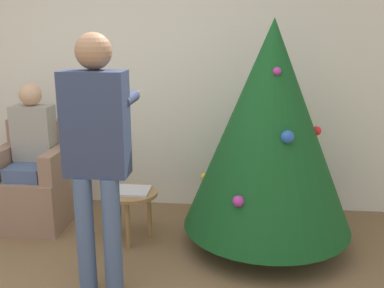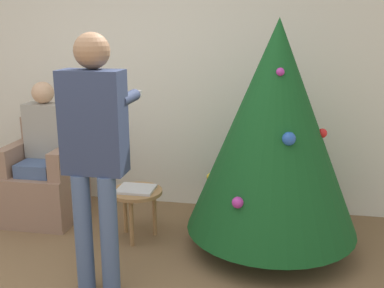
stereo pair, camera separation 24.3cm
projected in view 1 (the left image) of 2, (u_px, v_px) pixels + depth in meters
wall_back at (133, 71)px, 4.36m from camera, size 8.00×0.06×2.70m
christmas_tree at (270, 127)px, 3.52m from camera, size 1.36×1.36×1.84m
armchair at (36, 185)px, 4.13m from camera, size 0.62×0.65×0.93m
person_seated at (31, 148)px, 4.02m from camera, size 0.36×0.46×1.29m
person_standing at (97, 145)px, 2.85m from camera, size 0.42×0.57×1.74m
side_stool at (132, 199)px, 3.76m from camera, size 0.44×0.44×0.44m
laptop at (131, 191)px, 3.74m from camera, size 0.31×0.25×0.02m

